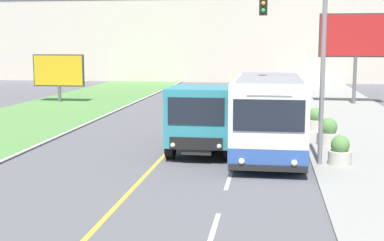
{
  "coord_description": "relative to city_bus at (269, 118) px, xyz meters",
  "views": [
    {
      "loc": [
        3.98,
        -4.04,
        4.32
      ],
      "look_at": [
        1.1,
        15.62,
        1.4
      ],
      "focal_mm": 50.0,
      "sensor_mm": 36.0,
      "label": 1
    }
  ],
  "objects": [
    {
      "name": "billboard_small",
      "position": [
        -15.15,
        17.34,
        0.68
      ],
      "size": [
        3.79,
        0.24,
        3.45
      ],
      "color": "#59595B",
      "rests_on": "ground_plane"
    },
    {
      "name": "planter_round_third",
      "position": [
        2.24,
        6.73,
        -1.0
      ],
      "size": [
        0.88,
        0.88,
        1.09
      ],
      "color": "#B7B2A8",
      "rests_on": "sidewalk_right"
    },
    {
      "name": "billboard_large",
      "position": [
        5.81,
        18.69,
        3.05
      ],
      "size": [
        5.04,
        0.24,
        6.27
      ],
      "color": "#59595B",
      "rests_on": "ground_plane"
    },
    {
      "name": "city_bus",
      "position": [
        0.0,
        0.0,
        0.0
      ],
      "size": [
        2.69,
        5.99,
        3.09
      ],
      "color": "white",
      "rests_on": "ground_plane"
    },
    {
      "name": "traffic_light_mast",
      "position": [
        1.19,
        -0.79,
        2.5
      ],
      "size": [
        2.28,
        0.32,
        6.43
      ],
      "color": "slate",
      "rests_on": "ground_plane"
    },
    {
      "name": "planter_round_near",
      "position": [
        2.49,
        -0.72,
        -1.03
      ],
      "size": [
        0.81,
        0.81,
        1.02
      ],
      "color": "#B7B2A8",
      "rests_on": "sidewalk_right"
    },
    {
      "name": "dump_truck",
      "position": [
        -2.53,
        0.76,
        -0.23
      ],
      "size": [
        2.48,
        6.28,
        2.67
      ],
      "color": "black",
      "rests_on": "ground_plane"
    },
    {
      "name": "planter_round_second",
      "position": [
        2.46,
        3.0,
        -0.99
      ],
      "size": [
        0.93,
        0.93,
        1.12
      ],
      "color": "#B7B2A8",
      "rests_on": "sidewalk_right"
    }
  ]
}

